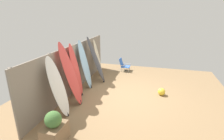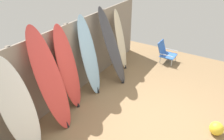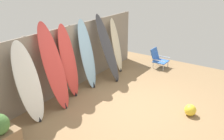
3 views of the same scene
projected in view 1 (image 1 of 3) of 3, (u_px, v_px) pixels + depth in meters
ground at (125, 95)px, 6.53m from camera, size 7.68×7.68×0.00m
fence_back at (74, 68)px, 6.75m from camera, size 6.08×0.11×1.80m
surfboard_white_0 at (58, 87)px, 5.01m from camera, size 0.58×0.56×1.82m
surfboard_red_1 at (71, 75)px, 5.65m from camera, size 0.56×0.70×2.10m
surfboard_red_2 at (76, 70)px, 6.29m from camera, size 0.60×0.49×1.94m
surfboard_skyblue_3 at (85, 65)px, 6.91m from camera, size 0.51×0.55×1.96m
surfboard_charcoal_4 at (96, 60)px, 7.52m from camera, size 0.58×0.84×2.01m
surfboard_cream_5 at (98, 58)px, 8.30m from camera, size 0.48×0.47×1.77m
beach_chair at (124, 65)px, 9.20m from camera, size 0.50×0.54×0.66m
planter_box at (54, 130)px, 4.05m from camera, size 0.60×0.43×0.84m
beach_ball at (162, 92)px, 6.51m from camera, size 0.27×0.27×0.27m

